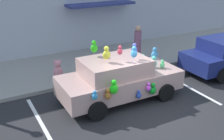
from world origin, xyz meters
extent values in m
plane|color=#262628|center=(0.00, 0.00, 0.00)|extent=(60.00, 60.00, 0.00)
cube|color=gray|center=(0.00, 5.00, 0.07)|extent=(24.00, 4.00, 0.15)
cube|color=navy|center=(1.56, 6.60, 2.55)|extent=(3.60, 1.10, 0.12)
cube|color=silver|center=(2.56, 1.00, 0.00)|extent=(0.12, 3.60, 0.01)
cube|color=silver|center=(-3.26, 1.00, 0.00)|extent=(0.12, 3.60, 0.01)
cube|color=tan|center=(-0.30, 1.31, 0.64)|extent=(4.33, 1.81, 0.68)
cube|color=tan|center=(-0.52, 1.31, 1.26)|extent=(2.25, 1.59, 0.56)
cylinder|color=black|center=(1.04, 2.22, 0.32)|extent=(0.64, 0.22, 0.64)
cylinder|color=black|center=(1.04, 0.41, 0.32)|extent=(0.64, 0.22, 0.64)
cylinder|color=black|center=(-1.64, 2.22, 0.32)|extent=(0.64, 0.22, 0.64)
cylinder|color=black|center=(-1.64, 0.41, 0.32)|extent=(0.64, 0.22, 0.64)
ellipsoid|color=#4196D4|center=(1.67, 1.99, 1.15)|extent=(0.28, 0.23, 0.33)
sphere|color=#4196D4|center=(1.67, 1.99, 1.38)|extent=(0.18, 0.18, 0.18)
ellipsoid|color=#21BE9F|center=(0.77, 1.37, 1.13)|extent=(0.25, 0.20, 0.29)
sphere|color=#21BE9F|center=(0.77, 1.37, 1.33)|extent=(0.16, 0.16, 0.16)
ellipsoid|color=#33F19D|center=(1.15, 2.01, 1.08)|extent=(0.16, 0.13, 0.18)
sphere|color=#33F19D|center=(1.15, 2.01, 1.20)|extent=(0.10, 0.10, 0.10)
ellipsoid|color=#0F9722|center=(0.40, 0.31, 0.59)|extent=(0.24, 0.19, 0.28)
sphere|color=#0F9722|center=(0.40, 0.31, 0.78)|extent=(0.15, 0.15, 0.15)
ellipsoid|color=#AD6A27|center=(-1.30, 0.32, 0.80)|extent=(0.21, 0.17, 0.25)
sphere|color=#AD6A27|center=(-1.30, 0.32, 0.97)|extent=(0.13, 0.13, 0.13)
ellipsoid|color=#56D1B9|center=(1.05, 1.21, 1.14)|extent=(0.26, 0.21, 0.31)
sphere|color=#56D1B9|center=(1.05, 1.21, 1.35)|extent=(0.17, 0.17, 0.17)
ellipsoid|color=#DD52E9|center=(0.23, 0.34, 0.70)|extent=(0.18, 0.15, 0.21)
sphere|color=#DD52E9|center=(0.23, 0.34, 0.85)|extent=(0.11, 0.11, 0.11)
ellipsoid|color=#5FE085|center=(1.32, 1.03, 1.09)|extent=(0.19, 0.15, 0.22)
sphere|color=#5FE085|center=(1.32, 1.03, 1.25)|extent=(0.12, 0.12, 0.12)
ellipsoid|color=blue|center=(-0.15, 0.34, 0.51)|extent=(0.17, 0.14, 0.20)
sphere|color=blue|center=(-0.15, 0.34, 0.65)|extent=(0.11, 0.11, 0.11)
ellipsoid|color=#979C38|center=(-1.46, 1.32, 1.09)|extent=(0.17, 0.14, 0.20)
sphere|color=#979C38|center=(-1.46, 1.32, 1.23)|extent=(0.11, 0.11, 0.11)
ellipsoid|color=#3297D9|center=(-1.74, 0.34, 0.87)|extent=(0.18, 0.14, 0.21)
sphere|color=#3297D9|center=(-1.74, 0.34, 1.02)|extent=(0.11, 0.11, 0.11)
ellipsoid|color=#D73F56|center=(-0.45, 1.08, 1.88)|extent=(0.18, 0.15, 0.22)
sphere|color=#D73F56|center=(-0.45, 1.08, 2.03)|extent=(0.12, 0.12, 0.12)
ellipsoid|color=#2ACA19|center=(-0.99, 1.94, 1.83)|extent=(0.25, 0.20, 0.30)
sphere|color=#2ACA19|center=(-0.99, 1.94, 2.03)|extent=(0.16, 0.16, 0.16)
ellipsoid|color=#28D6DF|center=(-1.39, 1.59, 1.14)|extent=(0.26, 0.21, 0.31)
sphere|color=#28D6DF|center=(-1.39, 1.59, 1.35)|extent=(0.17, 0.17, 0.17)
ellipsoid|color=blue|center=(0.40, 1.55, 1.15)|extent=(0.28, 0.23, 0.33)
sphere|color=blue|center=(0.40, 1.55, 1.37)|extent=(0.18, 0.18, 0.18)
ellipsoid|color=#525DC9|center=(0.08, 1.04, 1.86)|extent=(0.21, 0.18, 0.25)
sphere|color=#525DC9|center=(0.08, 1.04, 2.03)|extent=(0.14, 0.14, 0.14)
ellipsoid|color=yellow|center=(-0.89, 1.19, 1.80)|extent=(0.26, 0.22, 0.31)
sphere|color=yellow|center=(-0.89, 1.19, 2.02)|extent=(0.17, 0.17, 0.17)
ellipsoid|color=#44A8EF|center=(-0.05, 0.86, 1.81)|extent=(0.23, 0.19, 0.27)
sphere|color=#44A8EF|center=(-0.05, 0.86, 1.99)|extent=(0.15, 0.15, 0.15)
ellipsoid|color=#22E81A|center=(-1.12, 0.30, 1.00)|extent=(0.27, 0.22, 0.32)
sphere|color=#22E81A|center=(-1.12, 0.30, 1.22)|extent=(0.17, 0.17, 0.17)
cylinder|color=black|center=(4.03, 2.26, 0.32)|extent=(0.64, 0.22, 0.64)
cylinder|color=black|center=(4.03, 0.51, 0.32)|extent=(0.64, 0.22, 0.64)
ellipsoid|color=pink|center=(-1.75, 3.87, 0.40)|extent=(0.40, 0.34, 0.51)
sphere|color=pink|center=(-1.75, 3.87, 0.76)|extent=(0.29, 0.29, 0.29)
sphere|color=pink|center=(-1.85, 3.87, 0.86)|extent=(0.12, 0.12, 0.12)
sphere|color=pink|center=(-1.65, 3.87, 0.86)|extent=(0.12, 0.12, 0.12)
cylinder|color=#88526E|center=(1.90, 3.56, 0.95)|extent=(0.31, 0.31, 1.60)
sphere|color=tan|center=(1.90, 3.56, 1.88)|extent=(0.25, 0.25, 0.25)
camera|label=1|loc=(-4.84, -6.45, 4.73)|focal=44.63mm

